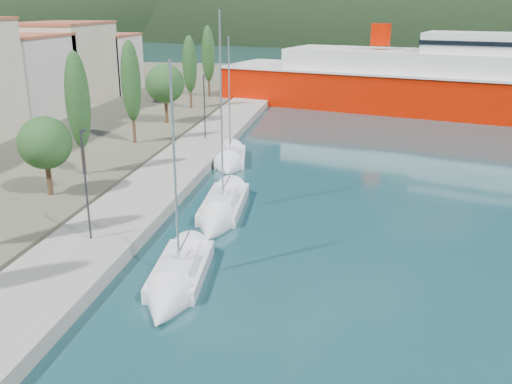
# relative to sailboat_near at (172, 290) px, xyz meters

# --- Properties ---
(ground) EXTENTS (1400.00, 1400.00, 0.00)m
(ground) POSITION_rel_sailboat_near_xyz_m (3.03, 111.65, -0.32)
(ground) COLOR #184146
(quay) EXTENTS (5.00, 88.00, 0.80)m
(quay) POSITION_rel_sailboat_near_xyz_m (-5.97, 17.65, 0.08)
(quay) COLOR gray
(quay) RESTS_ON ground
(tree_row) EXTENTS (4.19, 61.79, 10.99)m
(tree_row) POSITION_rel_sailboat_near_xyz_m (-12.18, 24.23, 5.50)
(tree_row) COLOR #47301E
(tree_row) RESTS_ON land_strip
(lamp_posts) EXTENTS (0.15, 47.82, 6.06)m
(lamp_posts) POSITION_rel_sailboat_near_xyz_m (-5.97, 5.04, 3.77)
(lamp_posts) COLOR #2D2D33
(lamp_posts) RESTS_ON quay
(sailboat_near) EXTENTS (3.15, 8.39, 11.79)m
(sailboat_near) POSITION_rel_sailboat_near_xyz_m (0.00, 0.00, 0.00)
(sailboat_near) COLOR silver
(sailboat_near) RESTS_ON ground
(sailboat_mid) EXTENTS (3.10, 9.73, 13.80)m
(sailboat_mid) POSITION_rel_sailboat_near_xyz_m (-0.11, 9.82, 0.01)
(sailboat_mid) COLOR silver
(sailboat_mid) RESTS_ON ground
(sailboat_far) EXTENTS (3.84, 8.23, 11.63)m
(sailboat_far) POSITION_rel_sailboat_near_xyz_m (-2.13, 22.40, 0.01)
(sailboat_far) COLOR silver
(sailboat_far) RESTS_ON ground
(ferry) EXTENTS (58.17, 28.07, 11.34)m
(ferry) POSITION_rel_sailboat_near_xyz_m (18.67, 52.16, 3.14)
(ferry) COLOR #C31400
(ferry) RESTS_ON ground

